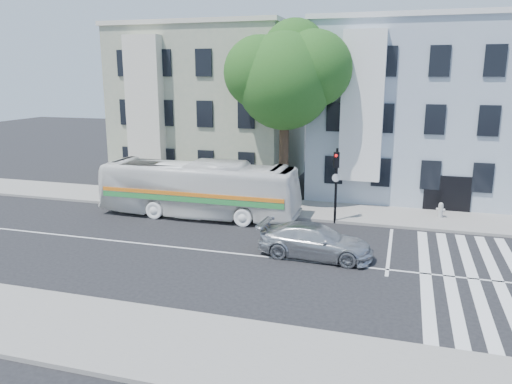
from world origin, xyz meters
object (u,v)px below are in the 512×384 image
at_px(traffic_signal, 336,176).
at_px(fire_hydrant, 441,210).
at_px(sedan, 315,241).
at_px(bus, 199,189).

relative_size(traffic_signal, fire_hydrant, 4.85).
height_order(sedan, traffic_signal, traffic_signal).
bearing_deg(bus, traffic_signal, -84.61).
height_order(bus, sedan, bus).
bearing_deg(sedan, traffic_signal, 1.89).
xyz_separation_m(bus, sedan, (7.48, -4.55, -0.85)).
bearing_deg(sedan, fire_hydrant, -33.10).
bearing_deg(bus, sedan, -121.50).
bearing_deg(fire_hydrant, bus, -166.52).
bearing_deg(traffic_signal, fire_hydrant, -1.49).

